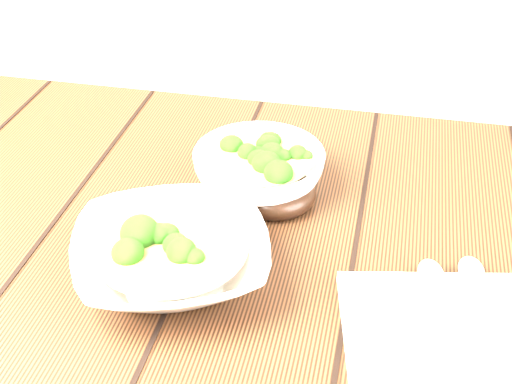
# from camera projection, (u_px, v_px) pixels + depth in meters

# --- Properties ---
(table) EXTENTS (1.20, 0.80, 0.75)m
(table) POSITION_uv_depth(u_px,v_px,m) (217.00, 309.00, 0.99)
(table) COLOR #3B2011
(table) RESTS_ON ground
(soup_bowl_front) EXTENTS (0.30, 0.30, 0.07)m
(soup_bowl_front) POSITION_uv_depth(u_px,v_px,m) (171.00, 255.00, 0.85)
(soup_bowl_front) COLOR white
(soup_bowl_front) RESTS_ON table
(soup_bowl_back) EXTENTS (0.23, 0.23, 0.07)m
(soup_bowl_back) POSITION_uv_depth(u_px,v_px,m) (259.00, 168.00, 1.00)
(soup_bowl_back) COLOR white
(soup_bowl_back) RESTS_ON table
(trivet) EXTENTS (0.14, 0.14, 0.03)m
(trivet) POSITION_uv_depth(u_px,v_px,m) (275.00, 193.00, 0.99)
(trivet) COLOR black
(trivet) RESTS_ON table
(napkin) EXTENTS (0.27, 0.24, 0.01)m
(napkin) POSITION_uv_depth(u_px,v_px,m) (456.00, 337.00, 0.77)
(napkin) COLOR beige
(napkin) RESTS_ON table
(spoon_left) EXTENTS (0.05, 0.20, 0.01)m
(spoon_left) POSITION_uv_depth(u_px,v_px,m) (436.00, 297.00, 0.81)
(spoon_left) COLOR #B9B3A4
(spoon_left) RESTS_ON napkin
(spoon_right) EXTENTS (0.04, 0.20, 0.01)m
(spoon_right) POSITION_uv_depth(u_px,v_px,m) (475.00, 294.00, 0.81)
(spoon_right) COLOR #B9B3A4
(spoon_right) RESTS_ON napkin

